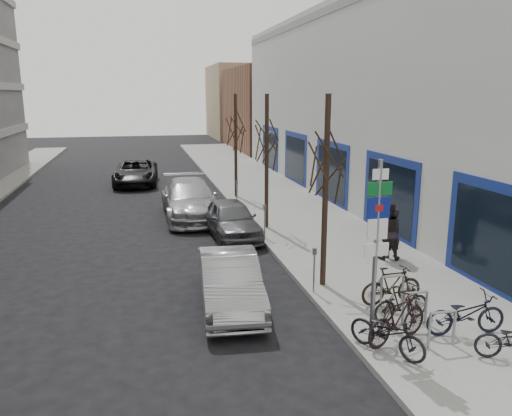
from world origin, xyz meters
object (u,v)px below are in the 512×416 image
highway_sign_pole (376,242)px  parked_car_mid (231,219)px  bike_rack (415,304)px  tree_near (327,146)px  meter_back (237,191)px  bike_near_left (388,329)px  pedestrian_far (387,231)px  bike_near_right (398,319)px  lane_car (136,172)px  parked_car_back (190,199)px  meter_front (314,266)px  bike_mid_curb (466,311)px  bike_mid_inner (402,302)px  pedestrian_near (392,233)px  parked_car_front (230,281)px  meter_mid (265,218)px  tree_mid (267,130)px  tree_far (235,121)px  bike_far_inner (392,285)px

highway_sign_pole → parked_car_mid: 9.64m
bike_rack → tree_near: size_ratio=0.41×
meter_back → bike_near_left: size_ratio=0.72×
meter_back → pedestrian_far: (3.30, -8.83, 0.20)m
tree_near → bike_near_right: size_ratio=3.02×
lane_car → highway_sign_pole: bearing=-73.8°
parked_car_back → meter_front: bearing=-76.8°
bike_mid_curb → parked_car_back: parked_car_back is taller
parked_car_back → pedestrian_far: (5.65, -7.76, 0.26)m
parked_car_back → pedestrian_far: 9.60m
bike_near_right → parked_car_back: bearing=-7.2°
bike_mid_inner → pedestrian_near: (2.08, 4.38, 0.38)m
meter_back → parked_car_back: parked_car_back is taller
bike_mid_inner → parked_car_front: 4.34m
bike_near_right → bike_rack: bearing=-71.2°
meter_mid → lane_car: size_ratio=0.23×
tree_mid → bike_mid_inner: size_ratio=3.55×
meter_back → parked_car_mid: parked_car_mid is taller
parked_car_front → parked_car_back: (0.00, 9.98, 0.15)m
tree_far → meter_mid: 8.62m
highway_sign_pole → pedestrian_near: bearing=58.0°
highway_sign_pole → bike_near_left: size_ratio=2.39×
tree_near → lane_car: tree_near is taller
bike_near_right → lane_car: 23.01m
bike_mid_inner → parked_car_mid: size_ratio=0.36×
bike_far_inner → lane_car: lane_car is taller
tree_far → parked_car_mid: size_ratio=1.28×
highway_sign_pole → parked_car_back: 13.29m
tree_near → tree_far: same height
meter_mid → pedestrian_near: bearing=-42.8°
tree_near → bike_mid_inner: bearing=-69.4°
tree_far → parked_car_back: size_ratio=0.94×
bike_mid_inner → parked_car_mid: bearing=9.2°
highway_sign_pole → meter_back: size_ratio=3.31×
meter_back → parked_car_front: meter_back is taller
bike_near_left → meter_back: bearing=58.2°
bike_mid_inner → parked_car_mid: (-2.58, 8.52, 0.11)m
bike_near_right → pedestrian_near: size_ratio=1.07×
bike_rack → bike_near_right: size_ratio=1.24×
bike_mid_curb → parked_car_mid: (-3.64, 9.48, 0.01)m
tree_mid → pedestrian_far: tree_mid is taller
parked_car_mid → parked_car_front: bearing=-104.2°
parked_car_mid → bike_mid_inner: bearing=-76.7°
bike_rack → bike_mid_curb: (0.86, -0.71, 0.06)m
meter_front → parked_car_back: parked_car_back is taller
bike_mid_inner → bike_far_inner: (0.24, 0.96, 0.05)m
tree_mid → lane_car: (-5.20, 12.23, -3.34)m
tree_near → bike_near_left: (-0.07, -3.98, -3.42)m
parked_car_back → pedestrian_near: size_ratio=3.45×
meter_front → parked_car_back: 10.20m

